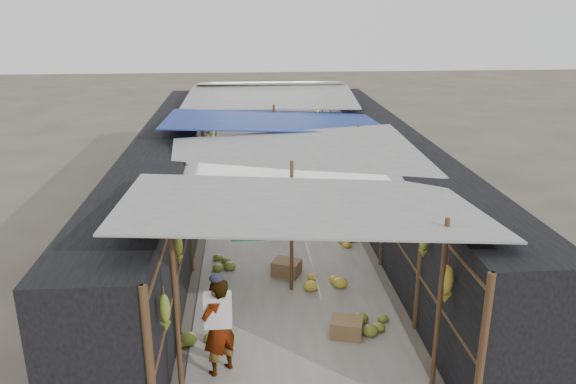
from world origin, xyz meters
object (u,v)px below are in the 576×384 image
object	(u,v)px
vendor_elderly	(219,327)
vendor_seated	(333,178)
black_basin	(334,193)
shopper_blue	(286,207)
crate_near	(287,268)

from	to	relation	value
vendor_elderly	vendor_seated	size ratio (longest dim) A/B	1.65
black_basin	shopper_blue	size ratio (longest dim) A/B	0.43
crate_near	vendor_seated	size ratio (longest dim) A/B	0.57
black_basin	vendor_seated	xyz separation A→B (m)	(-0.00, 0.30, 0.38)
crate_near	shopper_blue	world-z (taller)	shopper_blue
vendor_seated	vendor_elderly	bearing A→B (deg)	-18.18
black_basin	shopper_blue	bearing A→B (deg)	-119.70
vendor_elderly	shopper_blue	bearing A→B (deg)	-144.55
crate_near	vendor_seated	distance (m)	5.44
vendor_elderly	vendor_seated	distance (m)	8.78
black_basin	vendor_elderly	size ratio (longest dim) A/B	0.42
vendor_elderly	black_basin	bearing A→B (deg)	-150.10
black_basin	crate_near	bearing A→B (deg)	-109.83
crate_near	shopper_blue	bearing A→B (deg)	110.01
crate_near	black_basin	size ratio (longest dim) A/B	0.82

